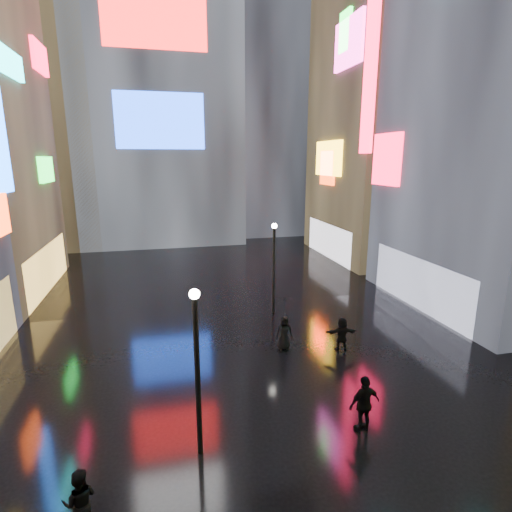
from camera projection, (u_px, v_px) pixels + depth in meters
name	position (u px, v px, depth m)	size (l,w,h in m)	color
ground	(225.00, 306.00, 24.04)	(140.00, 140.00, 0.00)	black
building_right_far	(389.00, 94.00, 33.82)	(10.28, 12.00, 28.00)	black
tower_main	(154.00, 35.00, 41.00)	(16.00, 14.20, 42.00)	black
tower_flank_right	(262.00, 85.00, 46.61)	(12.00, 12.00, 34.00)	black
tower_flank_left	(42.00, 112.00, 38.52)	(10.00, 10.00, 26.00)	black
lamp_near	(197.00, 364.00, 11.35)	(0.30, 0.30, 5.20)	black
lamp_far	(274.00, 263.00, 22.33)	(0.30, 0.30, 5.20)	black
pedestrian_1	(80.00, 501.00, 9.32)	(0.81, 0.63, 1.67)	black
pedestrian_3	(364.00, 404.00, 12.83)	(1.13, 0.47, 1.93)	black
pedestrian_4	(284.00, 333.00, 18.42)	(0.80, 0.52, 1.63)	black
pedestrian_5	(342.00, 334.00, 18.32)	(1.47, 0.47, 1.58)	black
umbrella_2	(285.00, 307.00, 18.12)	(1.00, 1.02, 0.92)	black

